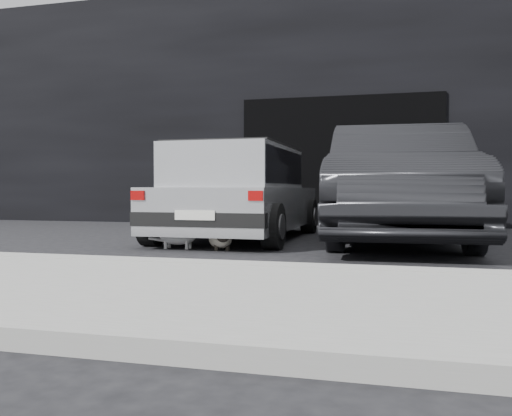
% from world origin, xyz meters
% --- Properties ---
extents(ground, '(80.00, 80.00, 0.00)m').
position_xyz_m(ground, '(0.00, 0.00, 0.00)').
color(ground, black).
rests_on(ground, ground).
extents(building_facade, '(34.00, 4.00, 5.00)m').
position_xyz_m(building_facade, '(1.00, 6.00, 2.50)').
color(building_facade, black).
rests_on(building_facade, ground).
extents(garage_opening, '(4.00, 0.10, 2.60)m').
position_xyz_m(garage_opening, '(1.00, 3.99, 1.30)').
color(garage_opening, black).
rests_on(garage_opening, ground).
extents(curb, '(18.00, 0.25, 0.12)m').
position_xyz_m(curb, '(1.00, -2.60, 0.06)').
color(curb, gray).
rests_on(curb, ground).
extents(sidewalk, '(18.00, 2.20, 0.11)m').
position_xyz_m(sidewalk, '(1.00, -3.80, 0.06)').
color(sidewalk, gray).
rests_on(sidewalk, ground).
extents(silver_hatchback, '(1.88, 3.74, 1.38)m').
position_xyz_m(silver_hatchback, '(-0.14, 0.68, 0.75)').
color(silver_hatchback, '#BABCBF').
rests_on(silver_hatchback, ground).
extents(second_car, '(1.98, 5.11, 1.66)m').
position_xyz_m(second_car, '(2.13, 0.87, 0.83)').
color(second_car, black).
rests_on(second_car, ground).
extents(cat_siamese, '(0.50, 0.75, 0.29)m').
position_xyz_m(cat_siamese, '(0.04, -0.72, 0.13)').
color(cat_siamese, beige).
rests_on(cat_siamese, ground).
extents(cat_white, '(0.70, 0.24, 0.32)m').
position_xyz_m(cat_white, '(-0.48, -0.74, 0.16)').
color(cat_white, silver).
rests_on(cat_white, ground).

